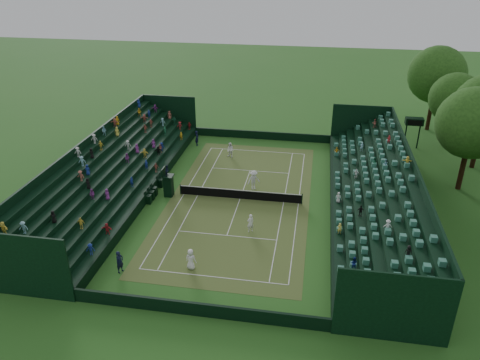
{
  "coord_description": "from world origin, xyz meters",
  "views": [
    {
      "loc": [
        6.55,
        -38.2,
        21.03
      ],
      "look_at": [
        0.0,
        0.0,
        2.0
      ],
      "focal_mm": 35.0,
      "sensor_mm": 36.0,
      "label": 1
    }
  ],
  "objects_px": {
    "player_far_west": "(230,150)",
    "umpire_chair": "(168,183)",
    "player_far_east": "(254,180)",
    "player_near_west": "(191,259)",
    "tennis_net": "(240,194)",
    "player_near_east": "(250,223)"
  },
  "relations": [
    {
      "from": "tennis_net",
      "to": "player_near_west",
      "type": "xyz_separation_m",
      "value": [
        -1.73,
        -11.19,
        0.3
      ]
    },
    {
      "from": "tennis_net",
      "to": "player_near_west",
      "type": "relative_size",
      "value": 7.04
    },
    {
      "from": "umpire_chair",
      "to": "player_near_east",
      "type": "bearing_deg",
      "value": -30.01
    },
    {
      "from": "player_near_west",
      "to": "player_far_west",
      "type": "distance_m",
      "value": 20.83
    },
    {
      "from": "tennis_net",
      "to": "player_far_west",
      "type": "height_order",
      "value": "player_far_west"
    },
    {
      "from": "tennis_net",
      "to": "player_far_east",
      "type": "xyz_separation_m",
      "value": [
        0.96,
        2.29,
        0.46
      ]
    },
    {
      "from": "player_far_east",
      "to": "player_near_west",
      "type": "bearing_deg",
      "value": -133.3
    },
    {
      "from": "player_near_east",
      "to": "player_far_west",
      "type": "height_order",
      "value": "player_far_west"
    },
    {
      "from": "player_near_east",
      "to": "tennis_net",
      "type": "bearing_deg",
      "value": -107.73
    },
    {
      "from": "player_near_west",
      "to": "player_near_east",
      "type": "distance_m",
      "value": 6.74
    },
    {
      "from": "umpire_chair",
      "to": "player_near_east",
      "type": "xyz_separation_m",
      "value": [
        8.61,
        -4.97,
        -0.54
      ]
    },
    {
      "from": "player_far_west",
      "to": "player_far_east",
      "type": "distance_m",
      "value": 8.22
    },
    {
      "from": "player_near_west",
      "to": "umpire_chair",
      "type": "bearing_deg",
      "value": -54.04
    },
    {
      "from": "player_near_east",
      "to": "umpire_chair",
      "type": "bearing_deg",
      "value": -66.06
    },
    {
      "from": "player_near_east",
      "to": "player_far_east",
      "type": "height_order",
      "value": "player_far_east"
    },
    {
      "from": "player_far_west",
      "to": "umpire_chair",
      "type": "bearing_deg",
      "value": -87.27
    },
    {
      "from": "player_far_west",
      "to": "player_far_east",
      "type": "relative_size",
      "value": 0.88
    },
    {
      "from": "player_near_east",
      "to": "player_far_east",
      "type": "distance_m",
      "value": 7.78
    },
    {
      "from": "player_near_west",
      "to": "player_far_east",
      "type": "bearing_deg",
      "value": -90.69
    },
    {
      "from": "umpire_chair",
      "to": "player_far_west",
      "type": "height_order",
      "value": "umpire_chair"
    },
    {
      "from": "player_near_west",
      "to": "player_far_west",
      "type": "relative_size",
      "value": 0.95
    },
    {
      "from": "umpire_chair",
      "to": "player_near_east",
      "type": "height_order",
      "value": "umpire_chair"
    }
  ]
}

